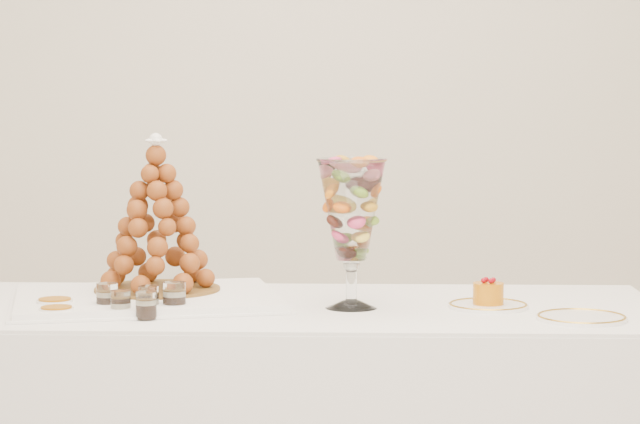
{
  "coord_description": "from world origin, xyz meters",
  "views": [
    {
      "loc": [
        -0.1,
        -2.89,
        1.23
      ],
      "look_at": [
        -0.01,
        0.22,
        0.96
      ],
      "focal_mm": 70.0,
      "sensor_mm": 36.0,
      "label": 1
    }
  ],
  "objects": [
    {
      "name": "lace_tray",
      "position": [
        -0.45,
        0.28,
        0.73
      ],
      "size": [
        0.74,
        0.6,
        0.02
      ],
      "primitive_type": "cube",
      "rotation": [
        0.0,
        0.0,
        0.18
      ],
      "color": "white",
      "rests_on": "buffet_table"
    },
    {
      "name": "croquembouche",
      "position": [
        -0.44,
        0.36,
        0.94
      ],
      "size": [
        0.33,
        0.33,
        0.41
      ],
      "rotation": [
        0.0,
        0.0,
        0.13
      ],
      "color": "brown",
      "rests_on": "lace_tray"
    },
    {
      "name": "verrine_a",
      "position": [
        -0.54,
        0.14,
        0.76
      ],
      "size": [
        0.07,
        0.07,
        0.07
      ],
      "primitive_type": "cylinder",
      "rotation": [
        0.0,
        0.0,
        -0.29
      ],
      "color": "white",
      "rests_on": "buffet_table"
    },
    {
      "name": "ramekin_back",
      "position": [
        -0.67,
        0.17,
        0.73
      ],
      "size": [
        0.09,
        0.09,
        0.03
      ],
      "primitive_type": "cylinder",
      "color": "white",
      "rests_on": "buffet_table"
    },
    {
      "name": "verrine_b",
      "position": [
        -0.43,
        0.13,
        0.75
      ],
      "size": [
        0.06,
        0.06,
        0.07
      ],
      "primitive_type": "cylinder",
      "rotation": [
        0.0,
        0.0,
        0.18
      ],
      "color": "white",
      "rests_on": "buffet_table"
    },
    {
      "name": "verrine_d",
      "position": [
        -0.49,
        0.07,
        0.75
      ],
      "size": [
        0.06,
        0.06,
        0.06
      ],
      "primitive_type": "cylinder",
      "rotation": [
        0.0,
        0.0,
        0.34
      ],
      "color": "white",
      "rests_on": "buffet_table"
    },
    {
      "name": "ramekin_front",
      "position": [
        -0.64,
        0.05,
        0.73
      ],
      "size": [
        0.08,
        0.08,
        0.03
      ],
      "primitive_type": "cylinder",
      "color": "white",
      "rests_on": "buffet_table"
    },
    {
      "name": "cake_plate",
      "position": [
        0.41,
        0.18,
        0.72
      ],
      "size": [
        0.2,
        0.2,
        0.01
      ],
      "primitive_type": "cylinder",
      "color": "white",
      "rests_on": "buffet_table"
    },
    {
      "name": "macaron_vase",
      "position": [
        0.07,
        0.19,
        0.96
      ],
      "size": [
        0.17,
        0.17,
        0.37
      ],
      "color": "white",
      "rests_on": "buffet_table"
    },
    {
      "name": "spare_plate",
      "position": [
        0.6,
        0.0,
        0.72
      ],
      "size": [
        0.21,
        0.21,
        0.01
      ],
      "primitive_type": "cylinder",
      "color": "white",
      "rests_on": "buffet_table"
    },
    {
      "name": "verrine_e",
      "position": [
        -0.43,
        0.04,
        0.75
      ],
      "size": [
        0.06,
        0.06,
        0.07
      ],
      "primitive_type": "cylinder",
      "rotation": [
        0.0,
        0.0,
        0.17
      ],
      "color": "white",
      "rests_on": "buffet_table"
    },
    {
      "name": "verrine_c",
      "position": [
        -0.37,
        0.13,
        0.76
      ],
      "size": [
        0.06,
        0.06,
        0.08
      ],
      "primitive_type": "cylinder",
      "rotation": [
        0.0,
        0.0,
        0.03
      ],
      "color": "white",
      "rests_on": "buffet_table"
    },
    {
      "name": "mousse_cake",
      "position": [
        0.41,
        0.18,
        0.76
      ],
      "size": [
        0.08,
        0.08,
        0.07
      ],
      "color": "#C56D09",
      "rests_on": "cake_plate"
    }
  ]
}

